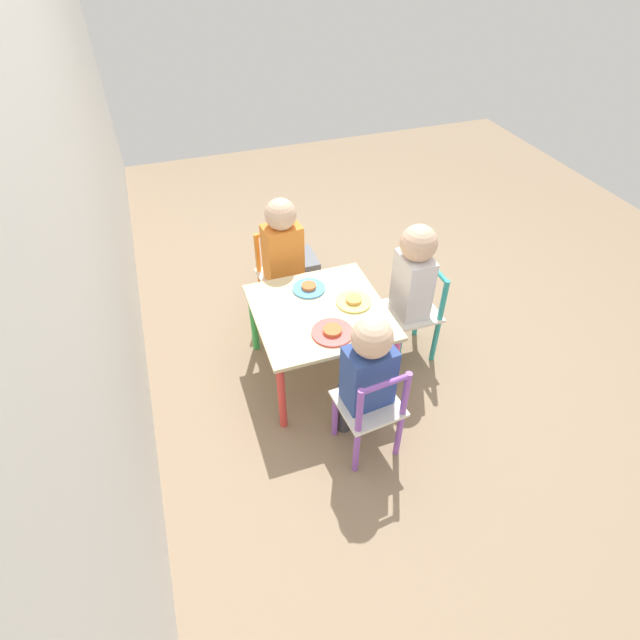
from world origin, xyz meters
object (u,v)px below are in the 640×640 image
at_px(chair_purple, 371,410).
at_px(child_front, 410,281).
at_px(plate_front, 354,301).
at_px(plate_left, 332,332).
at_px(plate_right, 309,288).
at_px(chair_orange, 282,277).
at_px(child_left, 367,371).
at_px(child_right, 284,253).
at_px(storage_bin, 297,269).
at_px(kids_table, 320,319).
at_px(chair_teal, 415,313).

bearing_deg(chair_purple, child_front, -134.43).
bearing_deg(child_front, plate_front, -90.57).
relative_size(plate_left, plate_right, 1.15).
distance_m(chair_orange, child_front, 0.78).
distance_m(child_left, plate_left, 0.30).
distance_m(child_right, storage_bin, 0.55).
bearing_deg(child_right, chair_orange, 90.00).
xyz_separation_m(chair_purple, child_left, (0.06, 0.01, 0.19)).
xyz_separation_m(plate_front, storage_bin, (0.82, 0.05, -0.34)).
xyz_separation_m(chair_purple, chair_orange, (1.05, 0.10, 0.00)).
distance_m(kids_table, chair_teal, 0.54).
bearing_deg(storage_bin, chair_purple, 177.00).
height_order(chair_teal, plate_left, chair_teal).
relative_size(child_front, plate_right, 4.78).
height_order(kids_table, chair_orange, chair_orange).
relative_size(chair_orange, child_right, 0.69).
height_order(kids_table, plate_front, plate_front).
height_order(child_right, storage_bin, child_right).
height_order(plate_front, plate_left, same).
relative_size(child_left, plate_front, 4.33).
bearing_deg(plate_front, kids_table, 90.00).
distance_m(child_left, storage_bin, 1.34).
distance_m(child_right, plate_left, 0.64).
height_order(child_left, plate_right, child_left).
bearing_deg(plate_right, plate_front, -135.00).
xyz_separation_m(kids_table, chair_orange, (0.53, 0.05, -0.11)).
bearing_deg(child_left, child_front, -138.36).
distance_m(chair_teal, child_right, 0.77).
distance_m(child_front, storage_bin, 0.98).
relative_size(child_right, plate_left, 4.05).
bearing_deg(child_right, plate_right, -86.64).
xyz_separation_m(child_left, plate_left, (0.29, 0.04, -0.02)).
relative_size(chair_purple, child_right, 0.69).
height_order(chair_teal, chair_orange, same).
xyz_separation_m(chair_orange, storage_bin, (0.29, -0.17, -0.18)).
xyz_separation_m(child_left, child_right, (0.93, 0.09, 0.02)).
bearing_deg(child_left, plate_front, -111.02).
xyz_separation_m(kids_table, child_right, (0.47, 0.05, 0.10)).
bearing_deg(plate_front, child_front, -91.53).
bearing_deg(child_front, plate_left, -69.55).
bearing_deg(plate_right, chair_teal, -109.10).
xyz_separation_m(plate_front, plate_right, (0.17, 0.17, 0.00)).
distance_m(kids_table, child_right, 0.48).
relative_size(child_front, child_left, 1.07).
height_order(child_front, plate_left, child_front).
height_order(chair_teal, storage_bin, chair_teal).
xyz_separation_m(kids_table, plate_front, (-0.00, -0.17, 0.06)).
xyz_separation_m(chair_orange, plate_front, (-0.53, -0.23, 0.17)).
xyz_separation_m(chair_teal, plate_left, (-0.17, 0.53, 0.17)).
height_order(child_right, plate_left, child_right).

